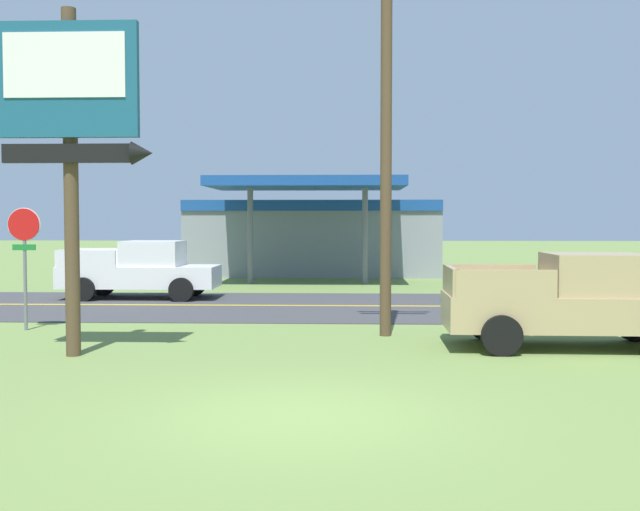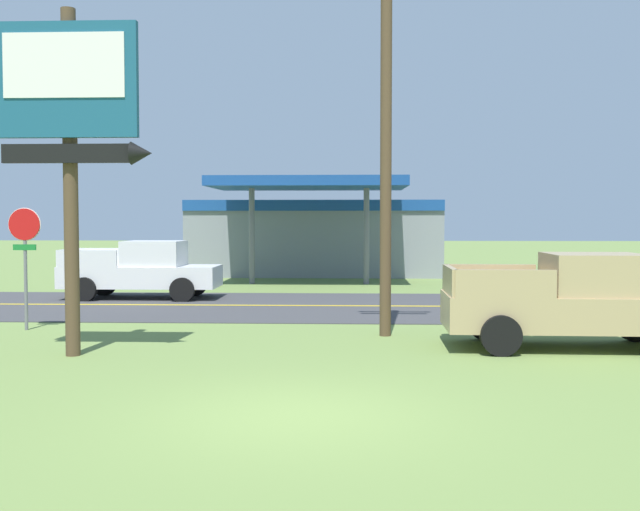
{
  "view_description": "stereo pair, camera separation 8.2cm",
  "coord_description": "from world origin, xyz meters",
  "px_view_note": "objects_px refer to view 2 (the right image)",
  "views": [
    {
      "loc": [
        0.69,
        -10.01,
        2.63
      ],
      "look_at": [
        0.0,
        8.0,
        1.8
      ],
      "focal_mm": 42.14,
      "sensor_mm": 36.0,
      "label": 1
    },
    {
      "loc": [
        0.77,
        -10.01,
        2.63
      ],
      "look_at": [
        0.0,
        8.0,
        1.8
      ],
      "focal_mm": 42.14,
      "sensor_mm": 36.0,
      "label": 2
    }
  ],
  "objects_px": {
    "motel_sign": "(70,118)",
    "stop_sign": "(25,246)",
    "gas_station": "(316,235)",
    "utility_pole": "(386,122)",
    "pickup_tan_parked_on_lawn": "(575,302)",
    "pickup_white_on_road": "(143,270)"
  },
  "relations": [
    {
      "from": "utility_pole",
      "to": "pickup_white_on_road",
      "type": "height_order",
      "value": "utility_pole"
    },
    {
      "from": "pickup_tan_parked_on_lawn",
      "to": "pickup_white_on_road",
      "type": "height_order",
      "value": "same"
    },
    {
      "from": "motel_sign",
      "to": "gas_station",
      "type": "xyz_separation_m",
      "value": [
        3.58,
        22.73,
        -2.65
      ]
    },
    {
      "from": "pickup_white_on_road",
      "to": "gas_station",
      "type": "bearing_deg",
      "value": 66.27
    },
    {
      "from": "motel_sign",
      "to": "stop_sign",
      "type": "distance_m",
      "value": 4.97
    },
    {
      "from": "motel_sign",
      "to": "pickup_tan_parked_on_lawn",
      "type": "xyz_separation_m",
      "value": [
        9.99,
        1.41,
        -3.63
      ]
    },
    {
      "from": "motel_sign",
      "to": "gas_station",
      "type": "relative_size",
      "value": 0.56
    },
    {
      "from": "utility_pole",
      "to": "pickup_tan_parked_on_lawn",
      "type": "distance_m",
      "value": 5.68
    },
    {
      "from": "motel_sign",
      "to": "gas_station",
      "type": "height_order",
      "value": "motel_sign"
    },
    {
      "from": "stop_sign",
      "to": "gas_station",
      "type": "xyz_separation_m",
      "value": [
        6.05,
        19.27,
        -0.08
      ]
    },
    {
      "from": "motel_sign",
      "to": "pickup_white_on_road",
      "type": "relative_size",
      "value": 1.29
    },
    {
      "from": "utility_pole",
      "to": "gas_station",
      "type": "height_order",
      "value": "utility_pole"
    },
    {
      "from": "motel_sign",
      "to": "pickup_tan_parked_on_lawn",
      "type": "bearing_deg",
      "value": 8.03
    },
    {
      "from": "utility_pole",
      "to": "pickup_white_on_road",
      "type": "bearing_deg",
      "value": 134.79
    },
    {
      "from": "pickup_tan_parked_on_lawn",
      "to": "pickup_white_on_road",
      "type": "bearing_deg",
      "value": 141.13
    },
    {
      "from": "gas_station",
      "to": "pickup_white_on_road",
      "type": "bearing_deg",
      "value": -113.73
    },
    {
      "from": "motel_sign",
      "to": "utility_pole",
      "type": "xyz_separation_m",
      "value": [
        6.15,
        2.93,
        0.27
      ]
    },
    {
      "from": "motel_sign",
      "to": "stop_sign",
      "type": "relative_size",
      "value": 2.27
    },
    {
      "from": "gas_station",
      "to": "pickup_tan_parked_on_lawn",
      "type": "height_order",
      "value": "gas_station"
    },
    {
      "from": "stop_sign",
      "to": "utility_pole",
      "type": "bearing_deg",
      "value": -3.55
    },
    {
      "from": "pickup_tan_parked_on_lawn",
      "to": "pickup_white_on_road",
      "type": "xyz_separation_m",
      "value": [
        -11.65,
        9.39,
        0.0
      ]
    },
    {
      "from": "stop_sign",
      "to": "utility_pole",
      "type": "height_order",
      "value": "utility_pole"
    }
  ]
}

